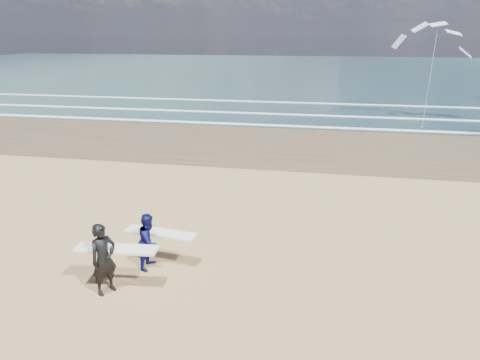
# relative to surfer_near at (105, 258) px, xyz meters

# --- Properties ---
(ocean) EXTENTS (220.00, 100.00, 0.02)m
(ocean) POSITION_rel_surfer_near_xyz_m (19.31, 71.35, -1.00)
(ocean) COLOR #1B333B
(ocean) RESTS_ON ground
(surfer_near) EXTENTS (2.24, 1.15, 1.98)m
(surfer_near) POSITION_rel_surfer_near_xyz_m (0.00, 0.00, 0.00)
(surfer_near) COLOR black
(surfer_near) RESTS_ON ground
(surfer_far) EXTENTS (2.24, 1.17, 1.68)m
(surfer_far) POSITION_rel_surfer_near_xyz_m (0.64, 1.48, -0.16)
(surfer_far) COLOR #0D0D4C
(surfer_far) RESTS_ON ground
(kite_1) EXTENTS (5.91, 4.75, 8.32)m
(kite_1) POSITION_rel_surfer_near_xyz_m (13.24, 26.14, 3.67)
(kite_1) COLOR slate
(kite_1) RESTS_ON ground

